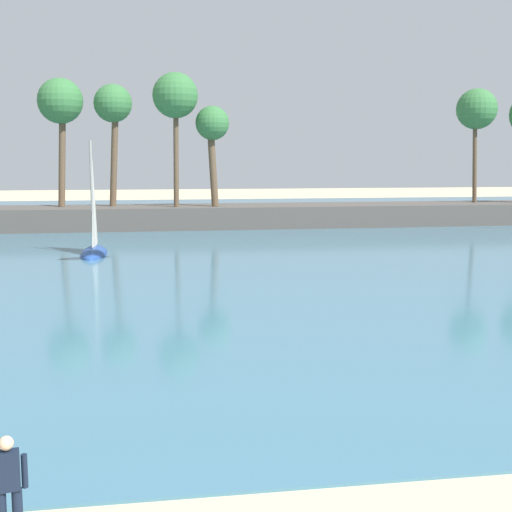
% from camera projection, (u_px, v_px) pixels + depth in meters
% --- Properties ---
extents(sea, '(220.00, 86.37, 0.06)m').
position_uv_depth(sea, '(143.00, 232.00, 53.79)').
color(sea, teal).
rests_on(sea, ground).
extents(palm_headland, '(91.18, 6.27, 12.55)m').
position_uv_depth(palm_headland, '(133.00, 183.00, 56.28)').
color(palm_headland, '#514C47').
rests_on(palm_headland, ground).
extents(person_at_waterline, '(0.54, 0.26, 1.67)m').
position_uv_depth(person_at_waterline, '(8.00, 488.00, 10.12)').
color(person_at_waterline, '#141E33').
rests_on(person_at_waterline, ground).
extents(sailboat_far_left, '(1.68, 4.90, 7.01)m').
position_uv_depth(sailboat_far_left, '(94.00, 244.00, 40.97)').
color(sailboat_far_left, '#234793').
rests_on(sailboat_far_left, sea).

